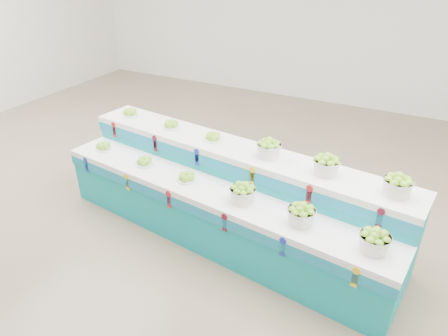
{
  "coord_description": "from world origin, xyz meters",
  "views": [
    {
      "loc": [
        2.75,
        -3.6,
        3.01
      ],
      "look_at": [
        0.95,
        -0.14,
        0.87
      ],
      "focal_mm": 32.39,
      "sensor_mm": 36.0,
      "label": 1
    }
  ],
  "objects_px": {
    "basket_lower_left": "(243,193)",
    "plate_upper_mid": "(171,124)",
    "basket_upper_right": "(398,185)",
    "display_stand": "(224,196)"
  },
  "relations": [
    {
      "from": "basket_lower_left",
      "to": "plate_upper_mid",
      "type": "height_order",
      "value": "plate_upper_mid"
    },
    {
      "from": "plate_upper_mid",
      "to": "basket_upper_right",
      "type": "xyz_separation_m",
      "value": [
        2.69,
        -0.35,
        0.05
      ]
    },
    {
      "from": "display_stand",
      "to": "basket_upper_right",
      "type": "relative_size",
      "value": 15.26
    },
    {
      "from": "basket_lower_left",
      "to": "basket_upper_right",
      "type": "xyz_separation_m",
      "value": [
        1.38,
        0.33,
        0.3
      ]
    },
    {
      "from": "plate_upper_mid",
      "to": "display_stand",
      "type": "bearing_deg",
      "value": -21.87
    },
    {
      "from": "display_stand",
      "to": "basket_lower_left",
      "type": "relative_size",
      "value": 15.26
    },
    {
      "from": "basket_lower_left",
      "to": "plate_upper_mid",
      "type": "distance_m",
      "value": 1.5
    },
    {
      "from": "basket_lower_left",
      "to": "basket_upper_right",
      "type": "height_order",
      "value": "basket_upper_right"
    },
    {
      "from": "display_stand",
      "to": "basket_upper_right",
      "type": "bearing_deg",
      "value": 8.34
    },
    {
      "from": "display_stand",
      "to": "basket_upper_right",
      "type": "height_order",
      "value": "basket_upper_right"
    }
  ]
}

